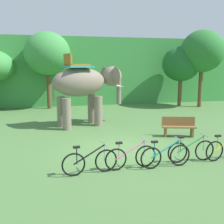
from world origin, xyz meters
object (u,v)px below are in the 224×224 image
(tree_right, at_px, (47,54))
(wooden_bench, at_px, (179,126))
(bike_pink, at_px, (131,157))
(elephant, at_px, (85,85))
(bike_green, at_px, (191,151))
(tree_center, at_px, (181,64))
(bike_black, at_px, (90,162))
(bike_teal, at_px, (166,156))
(tree_far_right, at_px, (202,51))

(tree_right, bearing_deg, wooden_bench, -58.77)
(bike_pink, bearing_deg, tree_right, 101.06)
(elephant, xyz_separation_m, bike_green, (2.72, -6.25, -1.82))
(tree_center, relative_size, elephant, 1.10)
(bike_pink, xyz_separation_m, bike_green, (2.16, 0.13, 0.00))
(bike_green, xyz_separation_m, wooden_bench, (1.11, 3.07, 0.09))
(elephant, bearing_deg, bike_green, -66.44)
(bike_black, relative_size, bike_pink, 1.00)
(tree_center, relative_size, bike_teal, 2.73)
(bike_green, distance_m, wooden_bench, 3.27)
(bike_pink, height_order, bike_teal, same)
(bike_black, xyz_separation_m, bike_green, (3.46, 0.25, 0.00))
(elephant, height_order, bike_teal, elephant)
(elephant, height_order, bike_black, elephant)
(tree_right, relative_size, bike_teal, 3.27)
(bike_pink, bearing_deg, bike_green, 3.55)
(bike_black, height_order, wooden_bench, bike_black)
(tree_far_right, relative_size, bike_green, 3.41)
(bike_teal, height_order, wooden_bench, bike_teal)
(tree_far_right, bearing_deg, bike_pink, -129.49)
(elephant, relative_size, bike_pink, 2.48)
(tree_far_right, relative_size, bike_teal, 3.41)
(bike_green, bearing_deg, elephant, 113.56)
(bike_pink, relative_size, bike_green, 1.00)
(tree_far_right, xyz_separation_m, bike_black, (-10.23, -10.95, -3.84))
(tree_center, distance_m, bike_green, 13.10)
(elephant, distance_m, wooden_bench, 5.26)
(tree_far_right, xyz_separation_m, wooden_bench, (-5.67, -7.63, -3.75))
(bike_teal, xyz_separation_m, wooden_bench, (2.16, 3.36, 0.09))
(tree_right, relative_size, bike_black, 3.28)
(tree_right, distance_m, bike_green, 13.85)
(tree_center, height_order, bike_pink, tree_center)
(tree_center, relative_size, wooden_bench, 3.00)
(bike_black, bearing_deg, bike_green, 4.15)
(bike_black, distance_m, bike_green, 3.47)
(tree_right, relative_size, tree_center, 1.20)
(tree_far_right, distance_m, bike_green, 13.23)
(tree_right, xyz_separation_m, tree_center, (10.13, -1.00, -0.73))
(bike_black, height_order, bike_pink, same)
(tree_center, distance_m, elephant, 9.84)
(tree_far_right, xyz_separation_m, bike_teal, (-7.83, -10.99, -3.84))
(tree_center, distance_m, wooden_bench, 9.94)
(tree_center, bearing_deg, wooden_bench, -117.45)
(wooden_bench, bearing_deg, tree_far_right, 53.40)
(elephant, bearing_deg, bike_pink, -84.91)
(tree_center, bearing_deg, bike_teal, -119.01)
(tree_center, height_order, bike_black, tree_center)
(tree_far_right, height_order, bike_pink, tree_far_right)
(tree_right, height_order, tree_center, tree_right)
(tree_right, relative_size, elephant, 1.32)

